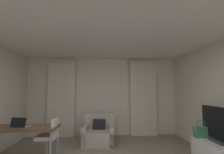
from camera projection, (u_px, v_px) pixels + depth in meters
name	position (u px, v px, depth m)	size (l,w,h in m)	color
wall_window	(103.00, 96.00, 5.55)	(5.12, 0.06, 2.60)	beige
ceiling	(105.00, 21.00, 2.65)	(5.12, 6.12, 0.06)	white
curtain_left_panel	(61.00, 98.00, 5.33)	(0.90, 0.06, 2.50)	beige
curtain_right_panel	(143.00, 98.00, 5.51)	(0.90, 0.06, 2.50)	beige
armchair	(99.00, 134.00, 4.62)	(0.91, 0.83, 0.82)	#B2A899
desk	(22.00, 130.00, 3.43)	(1.46, 0.63, 0.73)	brown
desk_chair	(49.00, 142.00, 3.50)	(0.48, 0.48, 0.88)	gray
laptop	(20.00, 125.00, 3.37)	(0.35, 0.29, 0.22)	#ADADB2
tv_flatscreen	(219.00, 126.00, 3.10)	(0.20, 0.92, 0.68)	#333338
handbag_primary	(201.00, 132.00, 3.43)	(0.30, 0.14, 0.37)	#387F5B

